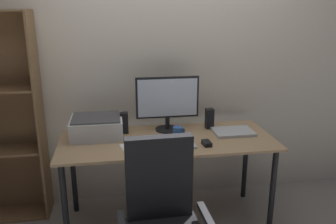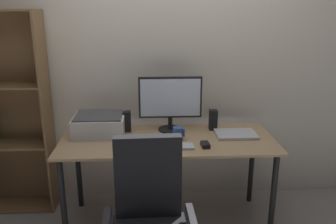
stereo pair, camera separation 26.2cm
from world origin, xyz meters
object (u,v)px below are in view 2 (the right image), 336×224
(monitor, at_px, (170,100))
(bookshelf, at_px, (11,116))
(coffee_mug, at_px, (178,134))
(speaker_right, at_px, (213,120))
(speaker_left, at_px, (127,121))
(desk, at_px, (168,149))
(keyboard, at_px, (174,147))
(laptop, at_px, (236,134))
(printer, at_px, (99,124))
(mouse, at_px, (205,145))

(monitor, relative_size, bookshelf, 0.30)
(bookshelf, bearing_deg, coffee_mug, -14.90)
(coffee_mug, relative_size, speaker_right, 0.61)
(coffee_mug, distance_m, speaker_left, 0.46)
(bookshelf, bearing_deg, desk, -14.54)
(keyboard, bearing_deg, speaker_left, 133.47)
(keyboard, height_order, speaker_left, speaker_left)
(keyboard, distance_m, laptop, 0.56)
(coffee_mug, bearing_deg, laptop, 8.92)
(speaker_right, bearing_deg, laptop, -42.86)
(keyboard, relative_size, bookshelf, 0.17)
(bookshelf, bearing_deg, printer, -14.36)
(mouse, relative_size, printer, 0.24)
(mouse, bearing_deg, speaker_left, 144.00)
(desk, distance_m, keyboard, 0.21)
(speaker_right, bearing_deg, keyboard, -133.22)
(mouse, bearing_deg, laptop, 33.97)
(keyboard, relative_size, mouse, 3.02)
(monitor, distance_m, speaker_right, 0.40)
(speaker_left, xyz_separation_m, speaker_right, (0.71, 0.00, 0.00))
(monitor, height_order, speaker_left, monitor)
(coffee_mug, xyz_separation_m, speaker_left, (-0.40, 0.22, 0.03))
(laptop, bearing_deg, coffee_mug, -171.24)
(speaker_right, relative_size, printer, 0.43)
(speaker_left, height_order, speaker_right, same)
(bookshelf, bearing_deg, speaker_left, -8.49)
(mouse, distance_m, speaker_right, 0.39)
(mouse, bearing_deg, keyboard, 177.73)
(laptop, relative_size, speaker_right, 1.88)
(printer, distance_m, bookshelf, 0.80)
(laptop, height_order, bookshelf, bookshelf)
(desk, xyz_separation_m, speaker_right, (0.39, 0.19, 0.17))
(desk, distance_m, mouse, 0.33)
(desk, relative_size, coffee_mug, 15.98)
(monitor, bearing_deg, speaker_left, -178.73)
(monitor, xyz_separation_m, laptop, (0.52, -0.16, -0.24))
(keyboard, distance_m, speaker_left, 0.53)
(laptop, bearing_deg, mouse, -142.12)
(desk, bearing_deg, laptop, 4.65)
(mouse, relative_size, bookshelf, 0.06)
(monitor, distance_m, bookshelf, 1.36)
(bookshelf, bearing_deg, mouse, -18.10)
(speaker_right, distance_m, printer, 0.93)
(monitor, bearing_deg, printer, -174.24)
(mouse, distance_m, bookshelf, 1.67)
(keyboard, relative_size, laptop, 0.91)
(keyboard, height_order, speaker_right, speaker_right)
(laptop, bearing_deg, printer, 174.68)
(mouse, xyz_separation_m, printer, (-0.81, 0.32, 0.06))
(keyboard, xyz_separation_m, mouse, (0.23, 0.01, 0.01))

